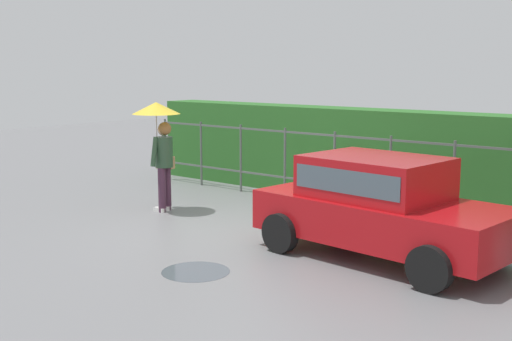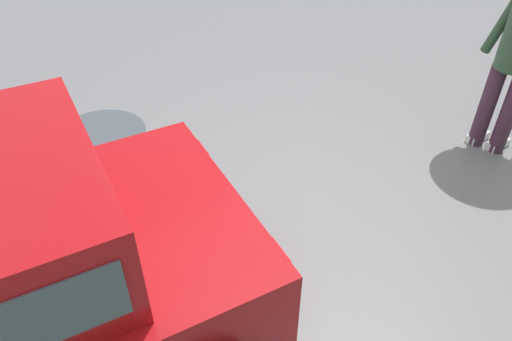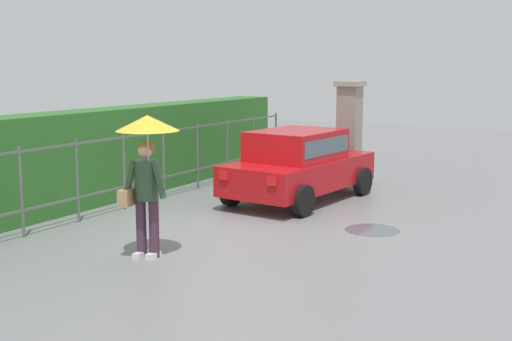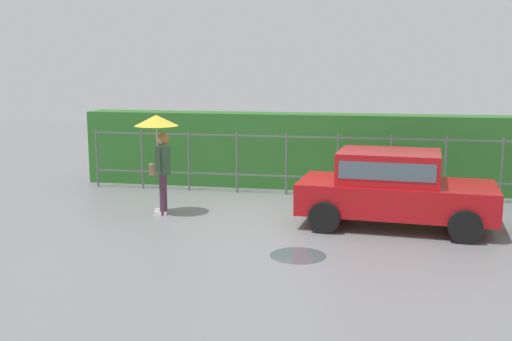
{
  "view_description": "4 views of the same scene",
  "coord_description": "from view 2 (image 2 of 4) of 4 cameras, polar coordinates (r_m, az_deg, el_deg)",
  "views": [
    {
      "loc": [
        7.08,
        -8.23,
        2.76
      ],
      "look_at": [
        0.08,
        0.15,
        1.02
      ],
      "focal_mm": 45.86,
      "sensor_mm": 36.0,
      "label": 1
    },
    {
      "loc": [
        1.86,
        2.19,
        2.83
      ],
      "look_at": [
        0.46,
        0.04,
        0.78
      ],
      "focal_mm": 33.98,
      "sensor_mm": 36.0,
      "label": 2
    },
    {
      "loc": [
        -9.47,
        -5.98,
        2.82
      ],
      "look_at": [
        0.4,
        -0.2,
        0.95
      ],
      "focal_mm": 45.96,
      "sensor_mm": 36.0,
      "label": 3
    },
    {
      "loc": [
        2.12,
        -11.75,
        3.08
      ],
      "look_at": [
        -0.17,
        -0.06,
        1.03
      ],
      "focal_mm": 42.49,
      "sensor_mm": 36.0,
      "label": 4
    }
  ],
  "objects": [
    {
      "name": "puddle_near",
      "position": [
        5.28,
        -17.9,
        4.21
      ],
      "size": [
        0.94,
        0.94,
        0.0
      ],
      "primitive_type": "cylinder",
      "color": "#4C545B",
      "rests_on": "ground"
    },
    {
      "name": "ground_plane",
      "position": [
        4.03,
        5.28,
        -6.14
      ],
      "size": [
        40.0,
        40.0,
        0.0
      ],
      "primitive_type": "plane",
      "color": "slate"
    }
  ]
}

